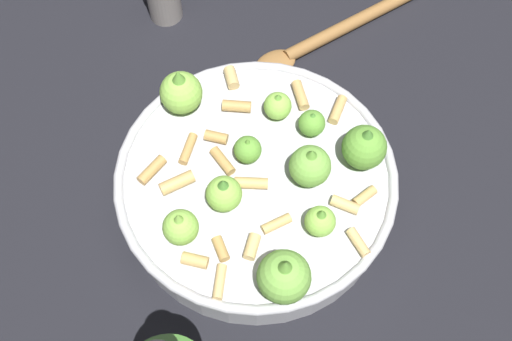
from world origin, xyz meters
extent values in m
plane|color=black|center=(0.00, 0.00, 0.00)|extent=(2.40, 2.40, 0.00)
cylinder|color=#B7B7BC|center=(0.00, 0.00, 0.03)|extent=(0.27, 0.27, 0.05)
torus|color=#B7B7BC|center=(0.00, 0.00, 0.05)|extent=(0.28, 0.28, 0.01)
sphere|color=#75B247|center=(0.02, -0.05, 0.07)|extent=(0.04, 0.04, 0.04)
cone|color=#609E38|center=(0.02, -0.05, 0.09)|extent=(0.02, 0.02, 0.02)
sphere|color=#609E38|center=(0.07, -0.03, 0.06)|extent=(0.03, 0.03, 0.03)
cone|color=#4C8933|center=(0.07, -0.03, 0.08)|extent=(0.01, 0.01, 0.01)
sphere|color=#8CC64C|center=(-0.04, 0.02, 0.07)|extent=(0.03, 0.03, 0.03)
cone|color=#4C8933|center=(-0.04, 0.02, 0.09)|extent=(0.02, 0.02, 0.02)
sphere|color=#8CC64C|center=(0.08, 0.01, 0.06)|extent=(0.03, 0.03, 0.03)
cone|color=#609E38|center=(0.08, 0.01, 0.08)|extent=(0.02, 0.02, 0.01)
sphere|color=#75B247|center=(-0.09, -0.06, 0.07)|extent=(0.05, 0.05, 0.05)
cone|color=#609E38|center=(-0.09, -0.06, 0.10)|extent=(0.02, 0.02, 0.02)
sphere|color=#609E38|center=(0.06, -0.09, 0.07)|extent=(0.04, 0.04, 0.04)
cone|color=#4C8933|center=(0.06, -0.09, 0.09)|extent=(0.02, 0.02, 0.02)
sphere|color=#609E38|center=(0.02, 0.02, 0.06)|extent=(0.03, 0.03, 0.03)
cone|color=#609E38|center=(0.02, 0.02, 0.08)|extent=(0.01, 0.01, 0.01)
sphere|color=#8CC64C|center=(-0.03, -0.08, 0.06)|extent=(0.03, 0.03, 0.03)
cone|color=#609E38|center=(-0.03, -0.08, 0.08)|extent=(0.01, 0.01, 0.01)
sphere|color=#8CC64C|center=(-0.08, 0.04, 0.07)|extent=(0.03, 0.03, 0.03)
cone|color=#8CC64C|center=(-0.08, 0.04, 0.09)|extent=(0.01, 0.01, 0.02)
sphere|color=#8CC64C|center=(0.05, 0.10, 0.07)|extent=(0.04, 0.04, 0.04)
cone|color=#609E38|center=(0.05, 0.10, 0.10)|extent=(0.02, 0.02, 0.02)
cylinder|color=tan|center=(0.10, -0.05, 0.06)|extent=(0.03, 0.01, 0.01)
cylinder|color=tan|center=(-0.04, 0.10, 0.06)|extent=(0.03, 0.02, 0.01)
cylinder|color=tan|center=(-0.01, 0.00, 0.06)|extent=(0.02, 0.03, 0.01)
cylinder|color=tan|center=(-0.04, -0.04, 0.06)|extent=(0.03, 0.03, 0.01)
cylinder|color=tan|center=(-0.09, 0.00, 0.06)|extent=(0.02, 0.02, 0.01)
cylinder|color=tan|center=(-0.04, 0.07, 0.06)|extent=(0.03, 0.03, 0.01)
cylinder|color=tan|center=(0.00, 0.07, 0.05)|extent=(0.03, 0.01, 0.01)
cylinder|color=tan|center=(0.10, -0.01, 0.06)|extent=(0.03, 0.03, 0.01)
cylinder|color=tan|center=(-0.10, 0.02, 0.06)|extent=(0.02, 0.03, 0.01)
cylinder|color=tan|center=(-0.07, -0.03, 0.06)|extent=(0.02, 0.01, 0.01)
cylinder|color=tan|center=(0.02, -0.11, 0.06)|extent=(0.03, 0.02, 0.01)
cylinder|color=tan|center=(0.06, 0.05, 0.06)|extent=(0.02, 0.03, 0.01)
cylinder|color=tan|center=(0.10, 0.07, 0.06)|extent=(0.03, 0.02, 0.01)
cylinder|color=tan|center=(-0.03, -0.11, 0.06)|extent=(0.03, 0.03, 0.01)
cylinder|color=tan|center=(0.00, -0.09, 0.06)|extent=(0.01, 0.03, 0.01)
cylinder|color=tan|center=(-0.11, -0.01, 0.05)|extent=(0.03, 0.02, 0.01)
cylinder|color=tan|center=(0.00, 0.04, 0.06)|extent=(0.03, 0.03, 0.01)
cylinder|color=tan|center=(0.02, 0.05, 0.06)|extent=(0.01, 0.02, 0.01)
cylinder|color=olive|center=(0.27, -0.02, 0.01)|extent=(0.18, 0.13, 0.02)
ellipsoid|color=olive|center=(0.17, 0.04, 0.01)|extent=(0.06, 0.06, 0.01)
camera|label=1|loc=(-0.27, -0.11, 0.59)|focal=43.90mm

